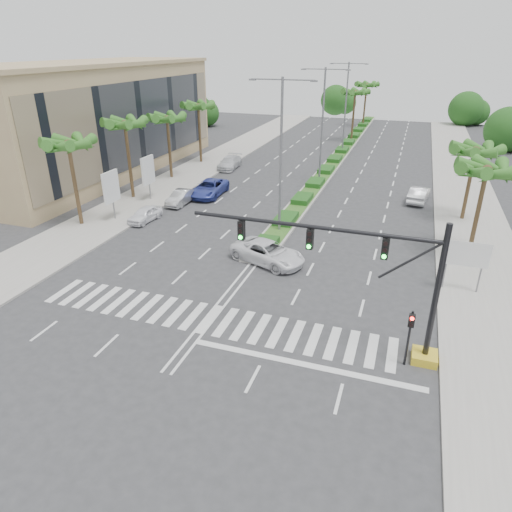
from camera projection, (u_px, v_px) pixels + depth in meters
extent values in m
plane|color=#333335|center=(210.00, 319.00, 25.77)|extent=(160.00, 160.00, 0.00)
cube|color=gray|center=(472.00, 228.00, 38.41)|extent=(6.00, 120.00, 0.15)
cube|color=gray|center=(155.00, 193.00, 47.36)|extent=(6.00, 120.00, 0.15)
cube|color=gray|center=(341.00, 154.00, 64.31)|extent=(2.20, 75.00, 0.20)
cube|color=#28521C|center=(341.00, 153.00, 64.26)|extent=(1.80, 75.00, 0.04)
cube|color=tan|center=(95.00, 121.00, 53.19)|extent=(12.00, 36.00, 12.00)
cube|color=gold|center=(424.00, 357.00, 22.29)|extent=(1.20, 1.20, 0.45)
cylinder|color=black|center=(436.00, 295.00, 20.82)|extent=(0.28, 0.28, 7.00)
cylinder|color=black|center=(310.00, 227.00, 21.49)|extent=(12.00, 0.20, 0.20)
cylinder|color=black|center=(409.00, 261.00, 20.60)|extent=(2.53, 0.12, 2.15)
cube|color=black|center=(385.00, 249.00, 20.73)|extent=(0.32, 0.24, 1.00)
cylinder|color=#19E533|center=(384.00, 257.00, 20.75)|extent=(0.20, 0.06, 0.20)
cube|color=black|center=(310.00, 239.00, 21.76)|extent=(0.32, 0.24, 1.00)
cylinder|color=#19E533|center=(309.00, 247.00, 21.78)|extent=(0.20, 0.06, 0.20)
cube|color=black|center=(241.00, 230.00, 22.79)|extent=(0.32, 0.24, 1.00)
cylinder|color=#19E533|center=(240.00, 237.00, 22.81)|extent=(0.20, 0.06, 0.20)
cylinder|color=black|center=(408.00, 339.00, 21.50)|extent=(0.12, 0.12, 3.00)
cube|color=black|center=(412.00, 321.00, 20.91)|extent=(0.28, 0.22, 0.65)
cylinder|color=red|center=(412.00, 319.00, 20.72)|extent=(0.18, 0.05, 0.18)
cylinder|color=slate|center=(445.00, 269.00, 28.35)|extent=(0.10, 0.10, 2.80)
cylinder|color=slate|center=(480.00, 274.00, 27.77)|extent=(0.10, 0.10, 2.80)
cube|color=#0C6638|center=(466.00, 254.00, 27.55)|extent=(2.60, 0.08, 1.50)
cube|color=white|center=(466.00, 254.00, 27.51)|extent=(2.70, 0.02, 1.60)
cylinder|color=slate|center=(113.00, 205.00, 39.74)|extent=(0.12, 0.12, 2.80)
cube|color=white|center=(111.00, 187.00, 39.06)|extent=(0.18, 2.10, 2.70)
cube|color=#D8594C|center=(111.00, 187.00, 39.06)|extent=(0.12, 2.00, 2.60)
cylinder|color=slate|center=(150.00, 186.00, 44.88)|extent=(0.12, 0.12, 2.80)
cube|color=white|center=(148.00, 170.00, 44.21)|extent=(0.18, 2.10, 2.70)
cube|color=#D8594C|center=(148.00, 170.00, 44.21)|extent=(0.12, 2.00, 2.60)
cylinder|color=brown|center=(75.00, 185.00, 37.73)|extent=(0.32, 0.32, 7.00)
sphere|color=brown|center=(68.00, 144.00, 36.29)|extent=(0.70, 0.70, 0.70)
cone|color=#235E1D|center=(80.00, 146.00, 36.01)|extent=(0.90, 3.62, 1.50)
cone|color=#235E1D|center=(82.00, 144.00, 36.87)|extent=(3.39, 2.96, 1.50)
cone|color=#235E1D|center=(75.00, 142.00, 37.32)|extent=(3.73, 1.68, 1.50)
cone|color=#235E1D|center=(62.00, 143.00, 37.03)|extent=(2.38, 3.65, 1.50)
cone|color=#235E1D|center=(54.00, 146.00, 36.22)|extent=(2.38, 3.65, 1.50)
cone|color=#235E1D|center=(56.00, 148.00, 35.49)|extent=(3.73, 1.68, 1.50)
cone|color=#235E1D|center=(68.00, 148.00, 35.39)|extent=(3.39, 2.96, 1.50)
cylinder|color=brown|center=(129.00, 162.00, 44.50)|extent=(0.32, 0.32, 7.40)
sphere|color=brown|center=(125.00, 124.00, 42.98)|extent=(0.70, 0.70, 0.70)
cone|color=#235E1D|center=(135.00, 125.00, 42.70)|extent=(0.90, 3.62, 1.50)
cone|color=#235E1D|center=(136.00, 124.00, 43.56)|extent=(3.39, 2.96, 1.50)
cone|color=#235E1D|center=(129.00, 123.00, 44.02)|extent=(3.73, 1.68, 1.50)
cone|color=#235E1D|center=(119.00, 124.00, 43.73)|extent=(2.38, 3.65, 1.50)
cone|color=#235E1D|center=(113.00, 125.00, 42.91)|extent=(2.38, 3.65, 1.50)
cone|color=#235E1D|center=(116.00, 126.00, 42.18)|extent=(3.73, 1.68, 1.50)
cone|color=#235E1D|center=(126.00, 127.00, 42.08)|extent=(3.39, 2.96, 1.50)
cylinder|color=brown|center=(169.00, 149.00, 51.49)|extent=(0.32, 0.32, 6.80)
sphere|color=brown|center=(167.00, 118.00, 50.09)|extent=(0.70, 0.70, 0.70)
cone|color=#235E1D|center=(176.00, 120.00, 49.81)|extent=(0.90, 3.62, 1.50)
cone|color=#235E1D|center=(176.00, 119.00, 50.67)|extent=(3.39, 2.96, 1.50)
cone|color=#235E1D|center=(170.00, 118.00, 51.13)|extent=(3.73, 1.68, 1.50)
cone|color=#235E1D|center=(161.00, 118.00, 50.84)|extent=(2.38, 3.65, 1.50)
cone|color=#235E1D|center=(157.00, 120.00, 50.02)|extent=(2.38, 3.65, 1.50)
cone|color=#235E1D|center=(160.00, 121.00, 49.29)|extent=(3.73, 1.68, 1.50)
cone|color=#235E1D|center=(169.00, 121.00, 49.20)|extent=(3.39, 2.96, 1.50)
cylinder|color=brown|center=(200.00, 135.00, 58.26)|extent=(0.32, 0.32, 7.20)
sphere|color=brown|center=(198.00, 106.00, 56.79)|extent=(0.70, 0.70, 0.70)
cone|color=#235E1D|center=(206.00, 107.00, 56.50)|extent=(0.90, 3.62, 1.50)
cone|color=#235E1D|center=(206.00, 106.00, 57.36)|extent=(3.39, 2.96, 1.50)
cone|color=#235E1D|center=(200.00, 106.00, 57.82)|extent=(3.73, 1.68, 1.50)
cone|color=#235E1D|center=(193.00, 106.00, 57.53)|extent=(2.38, 3.65, 1.50)
cone|color=#235E1D|center=(190.00, 107.00, 56.71)|extent=(2.38, 3.65, 1.50)
cone|color=#235E1D|center=(193.00, 108.00, 55.98)|extent=(3.73, 1.68, 1.50)
cone|color=#235E1D|center=(200.00, 108.00, 55.89)|extent=(3.39, 2.96, 1.50)
cylinder|color=brown|center=(477.00, 214.00, 32.13)|extent=(0.32, 0.32, 6.50)
sphere|color=brown|center=(487.00, 170.00, 30.80)|extent=(0.70, 0.70, 0.70)
cone|color=#235E1D|center=(505.00, 173.00, 30.52)|extent=(0.90, 3.62, 1.50)
cone|color=#235E1D|center=(496.00, 169.00, 31.38)|extent=(3.39, 2.96, 1.50)
cone|color=#235E1D|center=(481.00, 167.00, 31.83)|extent=(3.73, 1.68, 1.50)
cone|color=#235E1D|center=(470.00, 168.00, 31.54)|extent=(2.38, 3.65, 1.50)
cone|color=#235E1D|center=(471.00, 172.00, 30.73)|extent=(2.38, 3.65, 1.50)
cone|color=#235E1D|center=(484.00, 175.00, 30.00)|extent=(3.73, 1.68, 1.50)
cone|color=#235E1D|center=(499.00, 175.00, 29.90)|extent=(3.39, 2.96, 1.50)
cylinder|color=brown|center=(468.00, 186.00, 39.05)|extent=(0.32, 0.32, 6.20)
sphere|color=brown|center=(476.00, 151.00, 37.79)|extent=(0.70, 0.70, 0.70)
cone|color=#235E1D|center=(490.00, 153.00, 37.51)|extent=(0.90, 3.62, 1.50)
cone|color=#235E1D|center=(483.00, 150.00, 38.36)|extent=(3.39, 2.96, 1.50)
cone|color=#235E1D|center=(471.00, 149.00, 38.82)|extent=(3.73, 1.68, 1.50)
cone|color=#235E1D|center=(462.00, 150.00, 38.53)|extent=(2.38, 3.65, 1.50)
cone|color=#235E1D|center=(463.00, 152.00, 37.71)|extent=(2.38, 3.65, 1.50)
cone|color=#235E1D|center=(473.00, 154.00, 36.98)|extent=(3.73, 1.68, 1.50)
cone|color=#235E1D|center=(485.00, 155.00, 36.89)|extent=(3.39, 2.96, 1.50)
cylinder|color=brown|center=(353.00, 117.00, 71.35)|extent=(0.32, 0.32, 7.50)
sphere|color=brown|center=(355.00, 92.00, 69.81)|extent=(0.70, 0.70, 0.70)
cone|color=#235E1D|center=(363.00, 93.00, 69.52)|extent=(0.90, 3.62, 1.50)
cone|color=#235E1D|center=(361.00, 93.00, 70.38)|extent=(3.39, 2.96, 1.50)
cone|color=#235E1D|center=(355.00, 92.00, 70.84)|extent=(3.73, 1.68, 1.50)
cone|color=#235E1D|center=(349.00, 93.00, 70.55)|extent=(2.38, 3.65, 1.50)
cone|color=#235E1D|center=(348.00, 93.00, 69.73)|extent=(2.38, 3.65, 1.50)
cone|color=#235E1D|center=(353.00, 94.00, 69.00)|extent=(3.73, 1.68, 1.50)
cone|color=#235E1D|center=(359.00, 94.00, 68.91)|extent=(3.39, 2.96, 1.50)
cylinder|color=brown|center=(365.00, 106.00, 84.21)|extent=(0.32, 0.32, 7.50)
sphere|color=brown|center=(367.00, 85.00, 82.67)|extent=(0.70, 0.70, 0.70)
cone|color=#235E1D|center=(373.00, 86.00, 82.39)|extent=(0.90, 3.62, 1.50)
cone|color=#235E1D|center=(371.00, 85.00, 83.25)|extent=(3.39, 2.96, 1.50)
cone|color=#235E1D|center=(366.00, 85.00, 83.70)|extent=(3.73, 1.68, 1.50)
cone|color=#235E1D|center=(361.00, 85.00, 83.41)|extent=(2.38, 3.65, 1.50)
cone|color=#235E1D|center=(361.00, 86.00, 82.59)|extent=(2.38, 3.65, 1.50)
cone|color=#235E1D|center=(365.00, 86.00, 81.86)|extent=(3.73, 1.68, 1.50)
cone|color=#235E1D|center=(370.00, 86.00, 81.77)|extent=(3.39, 2.96, 1.50)
cylinder|color=slate|center=(281.00, 160.00, 35.24)|extent=(0.20, 0.20, 12.00)
cylinder|color=slate|center=(267.00, 79.00, 33.15)|extent=(2.40, 0.10, 0.10)
cylinder|color=slate|center=(299.00, 80.00, 32.44)|extent=(2.40, 0.10, 0.10)
cube|color=slate|center=(252.00, 80.00, 33.49)|extent=(0.50, 0.25, 0.12)
cube|color=slate|center=(314.00, 81.00, 32.14)|extent=(0.50, 0.25, 0.12)
cylinder|color=slate|center=(322.00, 127.00, 48.96)|extent=(0.20, 0.20, 12.00)
cylinder|color=slate|center=(314.00, 69.00, 46.87)|extent=(2.40, 0.10, 0.10)
cylinder|color=slate|center=(337.00, 69.00, 46.16)|extent=(2.40, 0.10, 0.10)
cube|color=slate|center=(304.00, 69.00, 47.21)|extent=(0.50, 0.25, 0.12)
cube|color=slate|center=(348.00, 70.00, 45.86)|extent=(0.50, 0.25, 0.12)
cylinder|color=slate|center=(345.00, 109.00, 62.68)|extent=(0.20, 0.20, 12.00)
cylinder|color=slate|center=(340.00, 63.00, 60.59)|extent=(2.40, 0.10, 0.10)
cylinder|color=slate|center=(358.00, 64.00, 59.88)|extent=(2.40, 0.10, 0.10)
cube|color=slate|center=(332.00, 64.00, 60.93)|extent=(0.50, 0.25, 0.12)
cube|color=slate|center=(367.00, 64.00, 59.58)|extent=(0.50, 0.25, 0.12)
imported|color=white|center=(145.00, 214.00, 39.75)|extent=(1.81, 3.85, 1.27)
imported|color=#B0B1B5|center=(181.00, 197.00, 44.03)|extent=(1.48, 4.11, 1.35)
imported|color=#32409B|center=(209.00, 188.00, 46.43)|extent=(2.88, 5.82, 1.59)
imported|color=silver|center=(230.00, 163.00, 56.64)|extent=(2.44, 5.24, 1.48)
imported|color=white|center=(268.00, 252.00, 32.16)|extent=(6.04, 4.27, 1.53)
imported|color=#BCBBC0|center=(419.00, 194.00, 44.66)|extent=(2.22, 4.82, 1.53)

